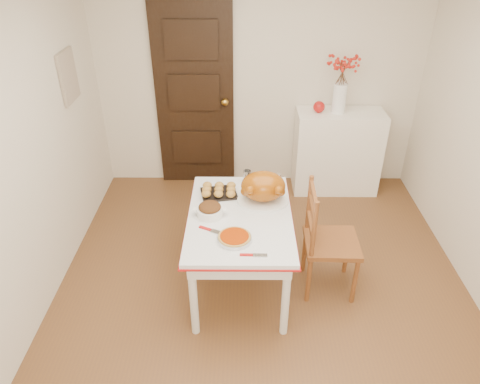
{
  "coord_description": "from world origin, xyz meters",
  "views": [
    {
      "loc": [
        -0.18,
        -2.69,
        2.71
      ],
      "look_at": [
        -0.19,
        0.22,
        0.9
      ],
      "focal_mm": 33.23,
      "sensor_mm": 36.0,
      "label": 1
    }
  ],
  "objects_px": {
    "kitchen_table": "(240,251)",
    "turkey_platter": "(263,188)",
    "sideboard": "(337,152)",
    "chair_oak": "(332,240)",
    "pumpkin_pie": "(234,237)"
  },
  "relations": [
    {
      "from": "sideboard",
      "to": "chair_oak",
      "type": "relative_size",
      "value": 0.96
    },
    {
      "from": "sideboard",
      "to": "turkey_platter",
      "type": "bearing_deg",
      "value": -122.03
    },
    {
      "from": "chair_oak",
      "to": "pumpkin_pie",
      "type": "distance_m",
      "value": 0.88
    },
    {
      "from": "sideboard",
      "to": "turkey_platter",
      "type": "distance_m",
      "value": 1.72
    },
    {
      "from": "kitchen_table",
      "to": "pumpkin_pie",
      "type": "height_order",
      "value": "pumpkin_pie"
    },
    {
      "from": "kitchen_table",
      "to": "pumpkin_pie",
      "type": "xyz_separation_m",
      "value": [
        -0.04,
        -0.32,
        0.39
      ]
    },
    {
      "from": "kitchen_table",
      "to": "chair_oak",
      "type": "xyz_separation_m",
      "value": [
        0.74,
        -0.01,
        0.13
      ]
    },
    {
      "from": "kitchen_table",
      "to": "turkey_platter",
      "type": "xyz_separation_m",
      "value": [
        0.19,
        0.19,
        0.5
      ]
    },
    {
      "from": "sideboard",
      "to": "kitchen_table",
      "type": "height_order",
      "value": "sideboard"
    },
    {
      "from": "chair_oak",
      "to": "turkey_platter",
      "type": "distance_m",
      "value": 0.7
    },
    {
      "from": "chair_oak",
      "to": "pumpkin_pie",
      "type": "height_order",
      "value": "chair_oak"
    },
    {
      "from": "kitchen_table",
      "to": "chair_oak",
      "type": "distance_m",
      "value": 0.75
    },
    {
      "from": "sideboard",
      "to": "chair_oak",
      "type": "height_order",
      "value": "chair_oak"
    },
    {
      "from": "kitchen_table",
      "to": "turkey_platter",
      "type": "height_order",
      "value": "turkey_platter"
    },
    {
      "from": "sideboard",
      "to": "pumpkin_pie",
      "type": "height_order",
      "value": "sideboard"
    }
  ]
}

